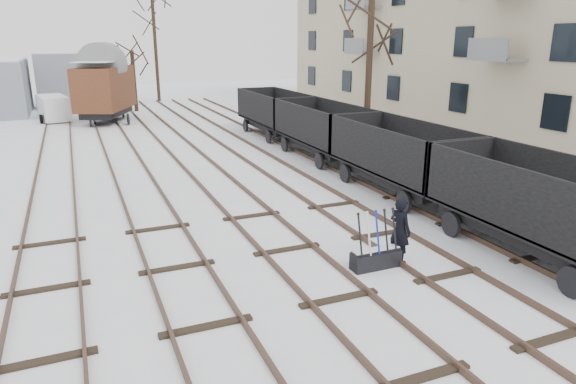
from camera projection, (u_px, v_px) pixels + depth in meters
name	position (u px, v px, depth m)	size (l,w,h in m)	color
ground	(339.00, 300.00, 11.39)	(120.00, 120.00, 0.00)	white
tracks	(197.00, 164.00, 23.45)	(13.90, 52.00, 0.16)	black
shed_right	(81.00, 78.00, 44.61)	(7.00, 6.00, 4.50)	gray
ground_frame	(376.00, 257.00, 12.91)	(1.30, 0.43, 1.49)	black
worker	(400.00, 230.00, 13.11)	(0.63, 0.41, 1.73)	black
freight_wagon_a	(540.00, 221.00, 13.44)	(2.53, 6.33, 2.58)	black
freight_wagon_b	(399.00, 167.00, 19.09)	(2.53, 6.33, 2.58)	black
freight_wagon_c	(323.00, 138.00, 24.75)	(2.53, 6.33, 2.58)	black
freight_wagon_d	(275.00, 119.00, 30.40)	(2.53, 6.33, 2.58)	black
box_van_wagon	(105.00, 87.00, 34.98)	(4.74, 6.12, 4.15)	black
panel_van	(53.00, 108.00, 36.17)	(2.33, 4.13, 1.72)	white
tree_near	(369.00, 76.00, 23.61)	(0.30, 0.30, 7.85)	black
tree_far_left	(134.00, 81.00, 40.42)	(0.30, 0.30, 4.70)	black
tree_far_right	(156.00, 49.00, 46.34)	(0.30, 0.30, 9.39)	black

